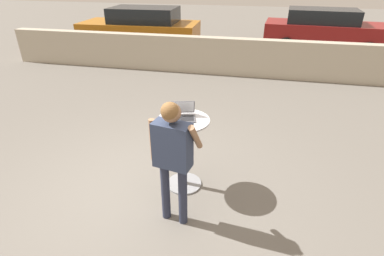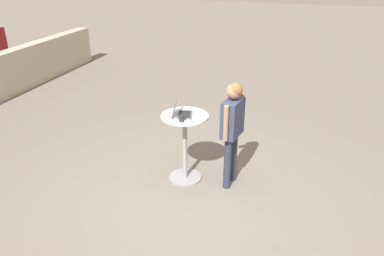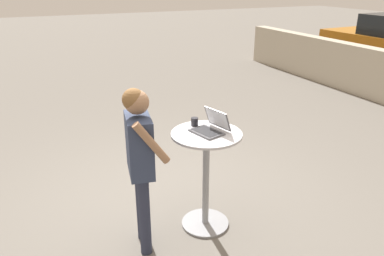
# 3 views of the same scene
# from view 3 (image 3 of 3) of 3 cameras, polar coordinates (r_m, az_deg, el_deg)

# --- Properties ---
(ground_plane) EXTENTS (50.00, 50.00, 0.00)m
(ground_plane) POSITION_cam_3_polar(r_m,az_deg,el_deg) (4.60, -4.20, -11.46)
(ground_plane) COLOR slate
(cafe_table) EXTENTS (0.72, 0.72, 1.09)m
(cafe_table) POSITION_cam_3_polar(r_m,az_deg,el_deg) (3.91, 2.15, -6.32)
(cafe_table) COLOR gray
(cafe_table) RESTS_ON ground_plane
(laptop) EXTENTS (0.39, 0.37, 0.22)m
(laptop) POSITION_cam_3_polar(r_m,az_deg,el_deg) (3.74, 2.85, 0.15)
(laptop) COLOR #515156
(laptop) RESTS_ON cafe_table
(coffee_mug) EXTENTS (0.11, 0.07, 0.09)m
(coffee_mug) POSITION_cam_3_polar(r_m,az_deg,el_deg) (3.89, 0.40, 0.95)
(coffee_mug) COLOR #232328
(coffee_mug) RESTS_ON cafe_table
(standing_person) EXTENTS (0.61, 0.34, 1.65)m
(standing_person) POSITION_cam_3_polar(r_m,az_deg,el_deg) (3.46, -7.99, -3.53)
(standing_person) COLOR #282D42
(standing_person) RESTS_ON ground_plane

